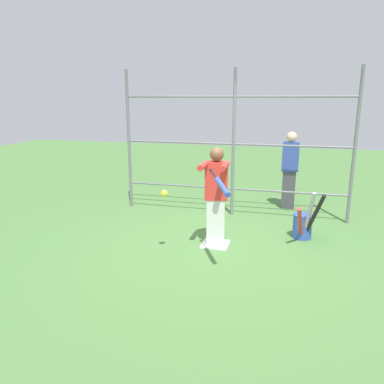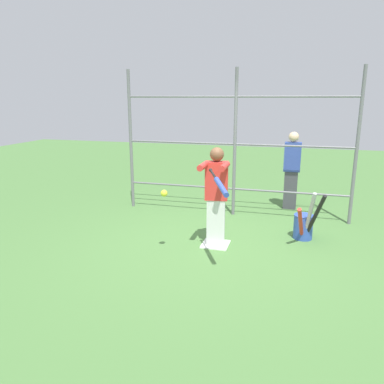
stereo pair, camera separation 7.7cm
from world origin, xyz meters
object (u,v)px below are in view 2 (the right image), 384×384
at_px(baseball_bat_swinging, 220,184).
at_px(bat_bucket, 304,225).
at_px(batter, 216,194).
at_px(bystander_behind_fence, 292,169).
at_px(softball_in_flight, 164,193).

relative_size(baseball_bat_swinging, bat_bucket, 0.94).
xyz_separation_m(batter, bat_bucket, (-1.29, -0.61, -0.57)).
relative_size(bat_bucket, bystander_behind_fence, 0.54).
bearing_deg(bat_bucket, baseball_bat_swinging, 53.44).
bearing_deg(batter, softball_in_flight, 38.58).
distance_m(bat_bucket, bystander_behind_fence, 1.81).
relative_size(batter, baseball_bat_swinging, 1.92).
bearing_deg(softball_in_flight, batter, -141.42).
bearing_deg(batter, bat_bucket, -154.60).
distance_m(softball_in_flight, bat_bucket, 2.32).
distance_m(softball_in_flight, bystander_behind_fence, 3.27).
bearing_deg(baseball_bat_swinging, bystander_behind_fence, -104.51).
bearing_deg(bystander_behind_fence, softball_in_flight, 59.45).
bearing_deg(softball_in_flight, baseball_bat_swinging, 158.56).
height_order(bat_bucket, bystander_behind_fence, bystander_behind_fence).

